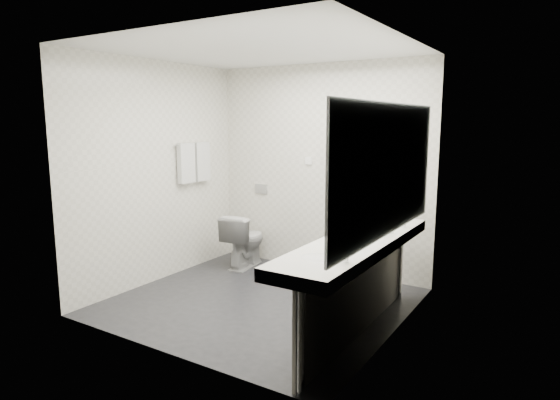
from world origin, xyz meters
The scene contains 32 objects.
floor centered at (0.00, 0.00, 0.00)m, with size 2.80×2.80×0.00m, color #222227.
ceiling centered at (0.00, 0.00, 2.50)m, with size 2.80×2.80×0.00m, color white.
wall_back centered at (0.00, 1.30, 1.25)m, with size 2.80×2.80×0.00m, color silver.
wall_front centered at (0.00, -1.30, 1.25)m, with size 2.80×2.80×0.00m, color silver.
wall_left centered at (-1.40, 0.00, 1.25)m, with size 2.60×2.60×0.00m, color silver.
wall_right centered at (1.40, 0.00, 1.25)m, with size 2.60×2.60×0.00m, color silver.
vanity_counter centered at (1.12, -0.20, 0.80)m, with size 0.55×2.20×0.10m, color white.
vanity_panel centered at (1.15, -0.20, 0.38)m, with size 0.03×2.15×0.75m, color gray.
vanity_post_near centered at (1.18, -1.24, 0.38)m, with size 0.06×0.06×0.75m, color silver.
vanity_post_far centered at (1.18, 0.84, 0.38)m, with size 0.06×0.06×0.75m, color silver.
mirror centered at (1.39, -0.20, 1.45)m, with size 0.02×2.20×1.05m, color #B2BCC6.
basin_near centered at (1.12, -0.85, 0.83)m, with size 0.40×0.31×0.05m, color white.
basin_far centered at (1.12, 0.45, 0.83)m, with size 0.40×0.31×0.05m, color white.
faucet_near centered at (1.32, -0.85, 0.92)m, with size 0.04×0.04×0.15m, color silver.
faucet_far centered at (1.32, 0.45, 0.92)m, with size 0.04×0.04×0.15m, color silver.
soap_bottle_a centered at (1.11, -0.20, 0.91)m, with size 0.05×0.05×0.12m, color silver.
soap_bottle_b centered at (1.16, -0.06, 0.90)m, with size 0.08×0.08×0.10m, color silver.
soap_bottle_c centered at (1.25, -0.34, 0.90)m, with size 0.04×0.04×0.11m, color silver.
glass_left centered at (1.27, 0.02, 0.91)m, with size 0.06×0.06×0.11m, color silver.
glass_right centered at (1.29, 0.16, 0.91)m, with size 0.06×0.06×0.11m, color silver.
toilet centered at (-0.85, 0.90, 0.34)m, with size 0.38×0.67×0.68m, color white.
flush_plate centered at (-0.85, 1.29, 0.95)m, with size 0.18×0.02×0.12m, color #B2B5BA.
pedal_bin centered at (0.22, 0.83, 0.15)m, with size 0.21×0.21×0.29m, color #B2B5BA.
bin_lid centered at (0.22, 0.83, 0.30)m, with size 0.21×0.21×0.01m, color #B2B5BA.
towel_rail centered at (-1.35, 0.55, 1.55)m, with size 0.02×0.02×0.62m, color silver.
towel_near centered at (-1.34, 0.41, 1.33)m, with size 0.07×0.24×0.48m, color silver.
towel_far centered at (-1.34, 0.69, 1.33)m, with size 0.07×0.24×0.48m, color silver.
dryer_cradle centered at (0.25, 1.27, 1.50)m, with size 0.10×0.04×0.14m, color gray.
dryer_barrel centered at (0.25, 1.20, 1.53)m, with size 0.08×0.08×0.14m, color gray.
dryer_cord centered at (0.25, 1.26, 1.25)m, with size 0.02×0.02×0.35m, color black.
switch_plate_a centered at (-0.15, 1.29, 1.35)m, with size 0.09×0.02×0.09m, color white.
switch_plate_b centered at (0.55, 1.29, 1.35)m, with size 0.09×0.02×0.09m, color white.
Camera 1 is at (2.64, -3.83, 1.83)m, focal length 30.58 mm.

